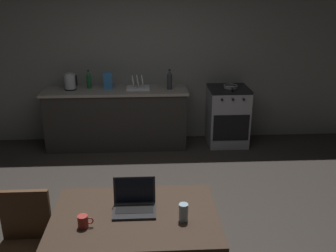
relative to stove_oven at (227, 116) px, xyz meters
name	(u,v)px	position (x,y,z in m)	size (l,w,h in m)	color
ground_plane	(149,228)	(-1.25, -2.24, -0.45)	(12.00, 12.00, 0.00)	#2D2823
back_wall	(165,57)	(-0.95, 0.35, 0.87)	(6.40, 0.10, 2.65)	slate
kitchen_counter	(117,118)	(-1.72, 0.00, 0.00)	(2.16, 0.64, 0.91)	#282623
stove_oven	(227,116)	(0.00, 0.00, 0.00)	(0.60, 0.62, 0.91)	gray
dining_table	(135,223)	(-1.35, -3.12, 0.22)	(1.24, 0.85, 0.74)	#332319
chair	(24,241)	(-2.20, -3.08, 0.06)	(0.40, 0.40, 0.89)	#4C331E
laptop	(134,204)	(-1.35, -3.05, 0.34)	(0.32, 0.25, 0.23)	#232326
electric_kettle	(70,82)	(-2.38, 0.00, 0.57)	(0.19, 0.17, 0.25)	black
bottle	(170,80)	(-0.91, -0.05, 0.60)	(0.08, 0.08, 0.30)	#2D2D33
frying_pan	(231,86)	(0.02, -0.03, 0.48)	(0.22, 0.39, 0.05)	gray
coffee_mug	(83,221)	(-1.70, -3.26, 0.34)	(0.11, 0.07, 0.09)	#9E2D28
drinking_glass	(183,212)	(-0.99, -3.22, 0.36)	(0.07, 0.07, 0.13)	#99B7C6
cereal_box	(108,81)	(-1.83, 0.02, 0.58)	(0.13, 0.05, 0.25)	#3372B2
dish_rack	(138,86)	(-1.38, 0.00, 0.50)	(0.34, 0.26, 0.21)	silver
bottle_b	(89,80)	(-2.12, 0.08, 0.58)	(0.07, 0.07, 0.28)	#19592D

